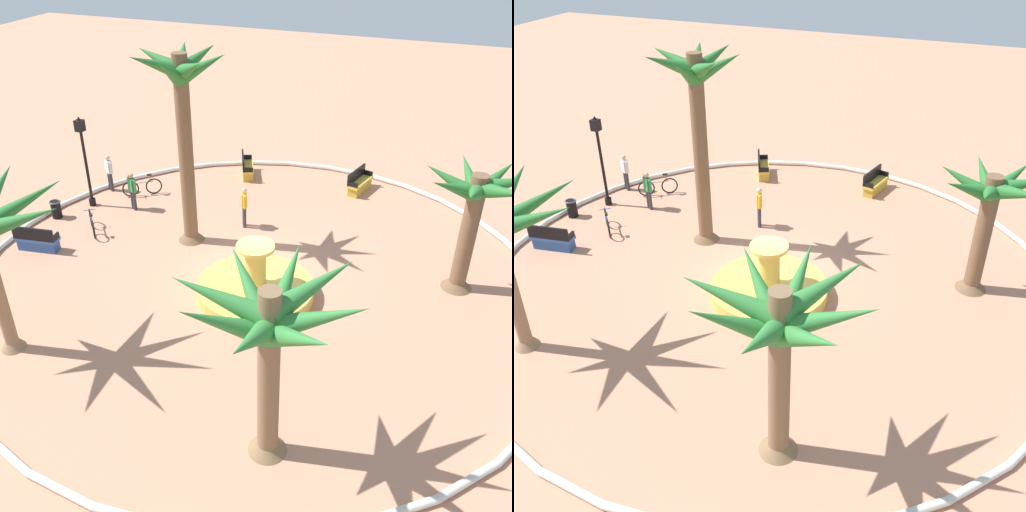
% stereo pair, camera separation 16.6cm
% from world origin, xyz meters
% --- Properties ---
extents(ground_plane, '(80.00, 80.00, 0.00)m').
position_xyz_m(ground_plane, '(0.00, 0.00, 0.00)').
color(ground_plane, tan).
extents(plaza_curb, '(19.39, 19.39, 0.20)m').
position_xyz_m(plaza_curb, '(0.00, 0.00, 0.10)').
color(plaza_curb, silver).
rests_on(plaza_curb, ground).
extents(fountain, '(3.80, 3.80, 1.92)m').
position_xyz_m(fountain, '(1.15, 0.41, 0.29)').
color(fountain, gold).
rests_on(fountain, ground).
extents(palm_tree_near_fountain, '(3.30, 3.35, 7.14)m').
position_xyz_m(palm_tree_near_fountain, '(-1.36, -3.15, 5.08)').
color(palm_tree_near_fountain, brown).
rests_on(palm_tree_near_fountain, ground).
extents(palm_tree_mid_plaza, '(4.12, 4.23, 4.89)m').
position_xyz_m(palm_tree_mid_plaza, '(6.77, 2.90, 3.61)').
color(palm_tree_mid_plaza, brown).
rests_on(palm_tree_mid_plaza, ground).
extents(palm_tree_far_side, '(3.47, 3.54, 4.34)m').
position_xyz_m(palm_tree_far_side, '(-1.71, 6.50, 3.08)').
color(palm_tree_far_side, brown).
rests_on(palm_tree_far_side, ground).
extents(bench_east, '(1.67, 1.10, 1.00)m').
position_xyz_m(bench_east, '(-7.57, -3.37, 0.35)').
color(bench_east, gold).
rests_on(bench_east, ground).
extents(bench_west, '(1.67, 0.86, 1.00)m').
position_xyz_m(bench_west, '(-7.79, 1.85, 0.35)').
color(bench_west, gold).
rests_on(bench_west, ground).
extents(bench_north, '(0.75, 1.66, 1.00)m').
position_xyz_m(bench_north, '(1.33, -8.08, 0.35)').
color(bench_north, '#335BA8').
rests_on(bench_north, ground).
extents(lamppost, '(0.32, 0.32, 3.84)m').
position_xyz_m(lamppost, '(-2.43, -8.33, 2.25)').
color(lamppost, black).
rests_on(lamppost, ground).
extents(trash_bin, '(0.46, 0.46, 0.73)m').
position_xyz_m(trash_bin, '(-1.00, -9.03, 0.39)').
color(trash_bin, black).
rests_on(trash_bin, ground).
extents(bicycle_red_frame, '(1.34, 1.17, 0.94)m').
position_xyz_m(bicycle_red_frame, '(-0.52, -6.99, 0.38)').
color(bicycle_red_frame, black).
rests_on(bicycle_red_frame, ground).
extents(bicycle_by_lamppost, '(1.10, 1.40, 0.94)m').
position_xyz_m(bicycle_by_lamppost, '(-4.03, -6.84, 0.38)').
color(bicycle_by_lamppost, black).
rests_on(bicycle_by_lamppost, ground).
extents(person_cyclist_helmet, '(0.34, 0.47, 1.63)m').
position_xyz_m(person_cyclist_helmet, '(-2.74, -6.49, 0.91)').
color(person_cyclist_helmet, '#33333D').
rests_on(person_cyclist_helmet, ground).
extents(person_cyclist_photo, '(0.34, 0.47, 1.64)m').
position_xyz_m(person_cyclist_photo, '(-3.96, -8.39, 0.92)').
color(person_cyclist_photo, '#33333D').
rests_on(person_cyclist_photo, ground).
extents(person_pedestrian_stroll, '(0.48, 0.33, 1.66)m').
position_xyz_m(person_pedestrian_stroll, '(-3.05, -1.68, 0.93)').
color(person_pedestrian_stroll, '#33333D').
rests_on(person_pedestrian_stroll, ground).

